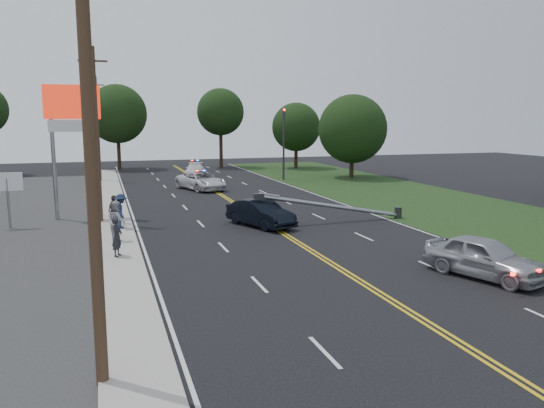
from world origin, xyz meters
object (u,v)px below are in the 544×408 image
object	(u,v)px
utility_pole_near	(91,162)
bystander_d	(114,210)
bystander_c	(121,211)
fallen_streetlight	(340,207)
utility_pole_mid	(96,135)
emergency_a	(201,181)
bystander_a	(117,237)
crashed_sedan	(260,213)
pylon_sign	(73,119)
utility_pole_far	(98,129)
small_sign	(7,187)
traffic_signal	(284,137)
emergency_b	(195,169)
bystander_b	(117,221)
waiting_sedan	(484,257)

from	to	relation	value
utility_pole_near	bystander_d	xyz separation A→B (m)	(0.73, 18.51, -4.12)
bystander_c	bystander_d	size ratio (longest dim) A/B	1.11
fallen_streetlight	utility_pole_mid	bearing A→B (deg)	163.36
emergency_a	bystander_a	distance (m)	22.83
utility_pole_mid	crashed_sedan	xyz separation A→B (m)	(8.60, -3.76, -4.33)
utility_pole_near	emergency_a	bearing A→B (deg)	75.94
bystander_a	bystander_c	xyz separation A→B (m)	(0.40, 6.18, 0.08)
bystander_d	pylon_sign	bearing A→B (deg)	62.32
utility_pole_far	crashed_sedan	size ratio (longest dim) A/B	2.18
small_sign	traffic_signal	distance (m)	28.72
traffic_signal	utility_pole_near	world-z (taller)	utility_pole_near
bystander_a	pylon_sign	bearing A→B (deg)	33.97
utility_pole_far	bystander_d	distance (m)	23.86
utility_pole_far	bystander_a	size ratio (longest dim) A/B	5.81
utility_pole_mid	utility_pole_far	size ratio (longest dim) A/B	1.00
crashed_sedan	bystander_a	size ratio (longest dim) A/B	2.66
crashed_sedan	bystander_d	distance (m)	8.20
emergency_b	bystander_b	world-z (taller)	bystander_b
traffic_signal	waiting_sedan	size ratio (longest dim) A/B	1.52
crashed_sedan	bystander_c	bearing A→B (deg)	147.70
pylon_sign	waiting_sedan	distance (m)	23.97
utility_pole_near	emergency_a	xyz separation A→B (m)	(8.24, 32.90, -4.32)
small_sign	bystander_d	distance (m)	5.88
emergency_a	bystander_b	distance (m)	19.82
emergency_a	bystander_d	world-z (taller)	bystander_d
utility_pole_mid	bystander_b	size ratio (longest dim) A/B	5.11
waiting_sedan	bystander_b	bearing A→B (deg)	121.97
utility_pole_mid	crashed_sedan	world-z (taller)	utility_pole_mid
small_sign	crashed_sedan	distance (m)	14.01
utility_pole_mid	bystander_c	size ratio (longest dim) A/B	5.30
pylon_sign	fallen_streetlight	xyz separation A→B (m)	(14.69, -6.00, -5.08)
utility_pole_near	waiting_sedan	xyz separation A→B (m)	(13.95, 4.25, -4.30)
bystander_a	utility_pole_mid	bearing A→B (deg)	27.95
small_sign	utility_pole_mid	distance (m)	5.53
traffic_signal	bystander_d	world-z (taller)	traffic_signal
pylon_sign	traffic_signal	world-z (taller)	pylon_sign
emergency_a	bystander_a	size ratio (longest dim) A/B	3.19
pylon_sign	emergency_b	distance (m)	25.58
fallen_streetlight	pylon_sign	bearing A→B (deg)	157.78
small_sign	fallen_streetlight	distance (m)	18.68
small_sign	utility_pole_mid	bearing A→B (deg)	0.00
bystander_a	bystander_b	size ratio (longest dim) A/B	0.88
small_sign	fallen_streetlight	size ratio (longest dim) A/B	0.33
pylon_sign	emergency_a	size ratio (longest dim) A/B	1.46
pylon_sign	utility_pole_mid	bearing A→B (deg)	-56.98
utility_pole_far	crashed_sedan	distance (m)	27.50
bystander_a	bystander_d	world-z (taller)	bystander_a
bystander_b	traffic_signal	bearing A→B (deg)	-47.35
small_sign	emergency_b	xyz separation A→B (m)	(14.49, 24.47, -1.66)
pylon_sign	crashed_sedan	xyz separation A→B (m)	(9.90, -5.76, -5.24)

